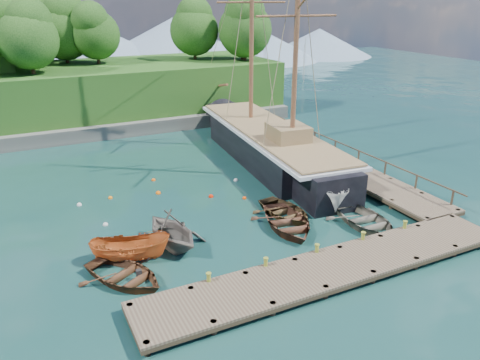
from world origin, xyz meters
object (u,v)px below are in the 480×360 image
Objects in this scene: rowboat_2 at (287,228)px; cabin_boat_white at (328,203)px; rowboat_1 at (173,247)px; rowboat_4 at (285,216)px; motorboat_orange at (131,261)px; rowboat_0 at (125,281)px; rowboat_3 at (365,226)px; schooner at (269,147)px.

cabin_boat_white is at bearing 33.29° from rowboat_2.
rowboat_1 is at bearing -177.95° from rowboat_2.
rowboat_1 reaches higher than cabin_boat_white.
motorboat_orange is (-9.97, -0.98, 0.00)m from rowboat_4.
rowboat_4 is 1.04× the size of motorboat_orange.
rowboat_4 is at bearing -7.83° from rowboat_1.
cabin_boat_white reaches higher than rowboat_0.
rowboat_3 is 1.13× the size of rowboat_4.
rowboat_3 is 13.09m from schooner.
rowboat_4 is at bearing -16.38° from rowboat_0.
motorboat_orange is (0.74, 1.74, 0.00)m from rowboat_0.
rowboat_2 is at bearing -108.84° from schooner.
rowboat_2 is 0.95× the size of cabin_boat_white.
rowboat_1 reaches higher than rowboat_0.
schooner is at bearing -33.47° from motorboat_orange.
cabin_boat_white is at bearing -88.97° from schooner.
rowboat_1 reaches higher than rowboat_2.
rowboat_0 reaches higher than rowboat_4.
rowboat_0 is at bearing -163.12° from rowboat_2.
motorboat_orange is at bearing 36.39° from rowboat_0.
cabin_boat_white is at bearing 91.59° from rowboat_3.
rowboat_1 is (3.13, 2.17, 0.00)m from rowboat_0.
rowboat_1 is 0.83× the size of cabin_boat_white.
rowboat_3 is at bearing -49.48° from rowboat_4.
motorboat_orange is 13.63m from cabin_boat_white.
cabin_boat_white is (14.29, 3.16, 0.00)m from rowboat_0.
motorboat_orange is 0.78× the size of cabin_boat_white.
rowboat_2 is 1.65m from rowboat_4.
motorboat_orange is at bearing -173.33° from rowboat_2.
rowboat_2 is at bearing -134.60° from cabin_boat_white.
rowboat_2 is 4.76m from cabin_boat_white.
schooner is (14.31, 10.73, 1.17)m from motorboat_orange.
rowboat_2 is 12.38m from schooner.
rowboat_1 reaches higher than motorboat_orange.
rowboat_2 is at bearing 159.18° from rowboat_3.
cabin_boat_white is 9.41m from schooner.
schooner is at bearing 107.13° from cabin_boat_white.
rowboat_1 is at bearing -133.47° from schooner.
rowboat_3 is (4.36, -1.80, 0.00)m from rowboat_2.
rowboat_3 is at bearing -68.20° from cabin_boat_white.
rowboat_2 reaches higher than rowboat_0.
cabin_boat_white is 0.18× the size of schooner.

